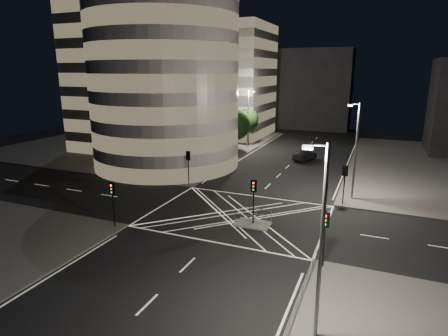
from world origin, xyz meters
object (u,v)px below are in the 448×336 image
at_px(traffic_signal_nl, 113,196).
at_px(traffic_signal_nr, 325,229).
at_px(traffic_signal_fr, 345,177).
at_px(street_lamp_right_far, 355,148).
at_px(central_island, 253,224).
at_px(traffic_signal_fl, 188,161).
at_px(sedan, 305,156).
at_px(street_lamp_right_near, 321,238).
at_px(street_lamp_left_far, 248,117).
at_px(traffic_signal_island, 254,194).
at_px(street_lamp_left_near, 202,132).

relative_size(traffic_signal_nl, traffic_signal_nr, 1.00).
height_order(traffic_signal_fr, traffic_signal_nr, same).
xyz_separation_m(traffic_signal_nl, street_lamp_right_far, (18.24, 15.80, 2.63)).
xyz_separation_m(central_island, traffic_signal_fl, (-10.80, 8.30, 2.84)).
distance_m(central_island, sedan, 26.35).
xyz_separation_m(traffic_signal_nl, traffic_signal_nr, (17.60, 0.00, 0.00)).
bearing_deg(street_lamp_right_near, street_lamp_left_far, 113.21).
bearing_deg(street_lamp_right_far, traffic_signal_fl, -173.12).
height_order(traffic_signal_island, sedan, traffic_signal_island).
relative_size(central_island, street_lamp_left_near, 0.30).
bearing_deg(traffic_signal_island, central_island, 0.00).
relative_size(traffic_signal_nl, street_lamp_right_near, 0.40).
relative_size(street_lamp_left_far, street_lamp_right_far, 1.00).
xyz_separation_m(traffic_signal_nl, street_lamp_left_near, (-0.64, 18.80, 2.63)).
relative_size(traffic_signal_fr, street_lamp_right_far, 0.40).
xyz_separation_m(central_island, street_lamp_left_near, (-11.44, 13.50, 5.47)).
relative_size(street_lamp_left_far, street_lamp_right_near, 1.00).
bearing_deg(street_lamp_left_near, traffic_signal_nl, -88.06).
height_order(central_island, sedan, sedan).
distance_m(central_island, street_lamp_right_near, 15.54).
bearing_deg(central_island, traffic_signal_nr, -37.93).
relative_size(traffic_signal_nr, street_lamp_left_near, 0.40).
distance_m(traffic_signal_nl, street_lamp_right_near, 19.78).
bearing_deg(street_lamp_right_near, street_lamp_right_far, 90.00).
relative_size(traffic_signal_nr, traffic_signal_island, 1.00).
relative_size(traffic_signal_nl, street_lamp_right_far, 0.40).
bearing_deg(traffic_signal_fr, sedan, 112.04).
height_order(street_lamp_right_far, sedan, street_lamp_right_far).
xyz_separation_m(traffic_signal_nr, street_lamp_left_near, (-18.24, 18.80, 2.63)).
xyz_separation_m(traffic_signal_island, street_lamp_right_near, (7.44, -12.50, 2.63)).
height_order(traffic_signal_nr, street_lamp_right_near, street_lamp_right_near).
bearing_deg(central_island, street_lamp_right_near, -59.25).
relative_size(traffic_signal_fl, traffic_signal_fr, 1.00).
relative_size(traffic_signal_nl, street_lamp_left_far, 0.40).
height_order(central_island, traffic_signal_nl, traffic_signal_nl).
height_order(traffic_signal_nl, street_lamp_right_near, street_lamp_right_near).
relative_size(street_lamp_left_far, sedan, 2.19).
distance_m(traffic_signal_fl, traffic_signal_fr, 17.60).
distance_m(traffic_signal_nr, street_lamp_left_far, 41.15).
bearing_deg(traffic_signal_nr, central_island, 142.07).
xyz_separation_m(street_lamp_left_near, street_lamp_right_near, (18.87, -26.00, 0.00)).
distance_m(street_lamp_left_near, sedan, 17.53).
relative_size(street_lamp_right_near, sedan, 2.19).
xyz_separation_m(central_island, traffic_signal_fr, (6.80, 8.30, 2.84)).
bearing_deg(street_lamp_right_far, street_lamp_left_far, 131.94).
height_order(street_lamp_left_far, street_lamp_right_far, same).
relative_size(traffic_signal_fl, traffic_signal_island, 1.00).
bearing_deg(traffic_signal_island, street_lamp_right_near, -59.25).
xyz_separation_m(traffic_signal_nr, sedan, (-7.30, 31.63, -2.16)).
distance_m(street_lamp_right_far, street_lamp_right_near, 23.00).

